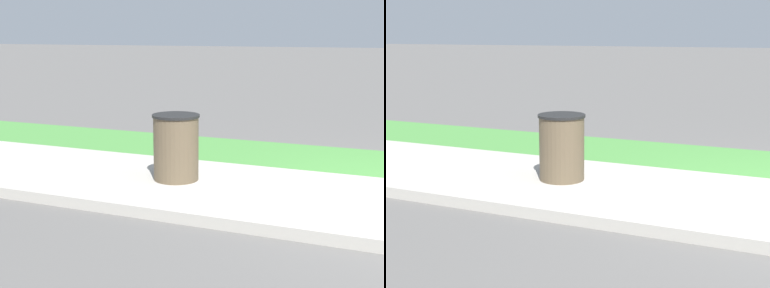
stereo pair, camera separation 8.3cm
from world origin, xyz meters
The scene contains 1 object.
trash_bin centered at (-3.11, 0.11, 0.41)m, with size 0.58×0.58×0.82m.
Camera 2 is at (-0.42, -5.66, 1.79)m, focal length 50.00 mm.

